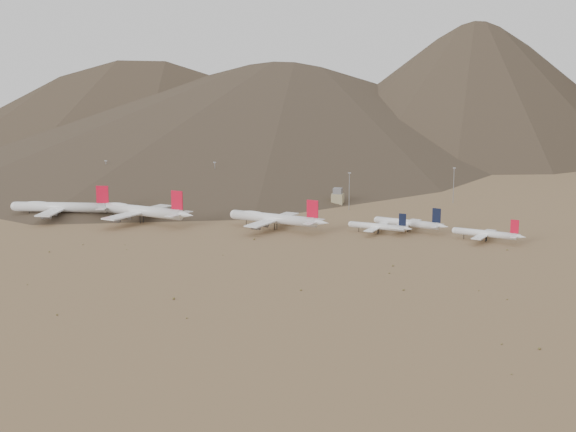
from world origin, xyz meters
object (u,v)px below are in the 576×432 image
(widebody_west, at_px, (61,207))
(narrowbody_b, at_px, (409,223))
(narrowbody_a, at_px, (379,227))
(control_tower, at_px, (338,197))
(widebody_east, at_px, (274,218))
(widebody_centre, at_px, (140,211))

(widebody_west, distance_m, narrowbody_b, 221.79)
(narrowbody_a, bearing_deg, control_tower, 125.99)
(widebody_east, bearing_deg, widebody_west, -166.15)
(widebody_west, height_order, widebody_east, widebody_west)
(widebody_centre, height_order, narrowbody_b, widebody_centre)
(narrowbody_b, bearing_deg, narrowbody_a, -130.50)
(narrowbody_b, bearing_deg, control_tower, 142.69)
(widebody_centre, xyz_separation_m, widebody_east, (86.94, 0.61, -0.85))
(widebody_east, bearing_deg, widebody_centre, -165.72)
(widebody_centre, height_order, narrowbody_a, widebody_centre)
(widebody_centre, height_order, widebody_east, widebody_centre)
(widebody_east, distance_m, control_tower, 98.00)
(widebody_centre, relative_size, narrowbody_b, 1.61)
(widebody_west, xyz_separation_m, narrowbody_a, (204.87, 3.86, -3.20))
(narrowbody_a, relative_size, narrowbody_b, 0.86)
(widebody_west, bearing_deg, narrowbody_a, -8.12)
(control_tower, bearing_deg, narrowbody_b, -53.95)
(widebody_west, xyz_separation_m, widebody_east, (142.55, -0.08, -0.57))
(narrowbody_a, height_order, narrowbody_b, narrowbody_b)
(narrowbody_b, distance_m, control_tower, 100.78)
(widebody_west, distance_m, narrowbody_a, 204.93)
(narrowbody_b, bearing_deg, widebody_east, -152.89)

